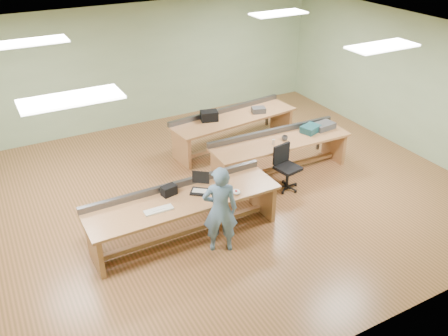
{
  "coord_description": "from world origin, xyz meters",
  "views": [
    {
      "loc": [
        -3.42,
        -7.04,
        5.0
      ],
      "look_at": [
        0.05,
        -0.6,
        0.91
      ],
      "focal_mm": 38.0,
      "sensor_mm": 36.0,
      "label": 1
    }
  ],
  "objects_px": {
    "laptop_base": "(200,192)",
    "parts_bin_teal": "(310,129)",
    "camera_bag": "(169,190)",
    "task_chair": "(286,173)",
    "person": "(220,210)",
    "mug": "(285,138)",
    "workbench_back": "(233,124)",
    "drinks_can": "(273,142)",
    "workbench_front": "(184,207)",
    "workbench_mid": "(280,148)",
    "parts_bin_grey": "(324,126)"
  },
  "relations": [
    {
      "from": "laptop_base",
      "to": "parts_bin_teal",
      "type": "bearing_deg",
      "value": 56.89
    },
    {
      "from": "camera_bag",
      "to": "task_chair",
      "type": "distance_m",
      "value": 2.63
    },
    {
      "from": "laptop_base",
      "to": "parts_bin_teal",
      "type": "height_order",
      "value": "parts_bin_teal"
    },
    {
      "from": "person",
      "to": "mug",
      "type": "xyz_separation_m",
      "value": [
        2.36,
        1.63,
        0.03
      ]
    },
    {
      "from": "camera_bag",
      "to": "parts_bin_teal",
      "type": "relative_size",
      "value": 0.62
    },
    {
      "from": "workbench_back",
      "to": "drinks_can",
      "type": "height_order",
      "value": "workbench_back"
    },
    {
      "from": "parts_bin_teal",
      "to": "workbench_front",
      "type": "bearing_deg",
      "value": -162.49
    },
    {
      "from": "camera_bag",
      "to": "laptop_base",
      "type": "bearing_deg",
      "value": -31.87
    },
    {
      "from": "mug",
      "to": "drinks_can",
      "type": "xyz_separation_m",
      "value": [
        -0.31,
        -0.05,
        0.0
      ]
    },
    {
      "from": "workbench_mid",
      "to": "workbench_back",
      "type": "height_order",
      "value": "same"
    },
    {
      "from": "person",
      "to": "task_chair",
      "type": "height_order",
      "value": "person"
    },
    {
      "from": "camera_bag",
      "to": "parts_bin_grey",
      "type": "relative_size",
      "value": 0.53
    },
    {
      "from": "camera_bag",
      "to": "drinks_can",
      "type": "relative_size",
      "value": 2.33
    },
    {
      "from": "workbench_front",
      "to": "parts_bin_grey",
      "type": "xyz_separation_m",
      "value": [
        3.79,
        1.08,
        0.25
      ]
    },
    {
      "from": "task_chair",
      "to": "workbench_mid",
      "type": "bearing_deg",
      "value": 57.26
    },
    {
      "from": "task_chair",
      "to": "drinks_can",
      "type": "distance_m",
      "value": 0.69
    },
    {
      "from": "mug",
      "to": "task_chair",
      "type": "bearing_deg",
      "value": -120.18
    },
    {
      "from": "laptop_base",
      "to": "drinks_can",
      "type": "distance_m",
      "value": 2.3
    },
    {
      "from": "workbench_back",
      "to": "drinks_can",
      "type": "distance_m",
      "value": 1.65
    },
    {
      "from": "parts_bin_teal",
      "to": "drinks_can",
      "type": "height_order",
      "value": "parts_bin_teal"
    },
    {
      "from": "parts_bin_teal",
      "to": "drinks_can",
      "type": "xyz_separation_m",
      "value": [
        -1.03,
        -0.13,
        -0.02
      ]
    },
    {
      "from": "task_chair",
      "to": "mug",
      "type": "distance_m",
      "value": 0.79
    },
    {
      "from": "workbench_front",
      "to": "task_chair",
      "type": "bearing_deg",
      "value": 10.35
    },
    {
      "from": "workbench_back",
      "to": "camera_bag",
      "type": "relative_size",
      "value": 12.55
    },
    {
      "from": "workbench_front",
      "to": "drinks_can",
      "type": "height_order",
      "value": "workbench_front"
    },
    {
      "from": "workbench_mid",
      "to": "parts_bin_grey",
      "type": "relative_size",
      "value": 6.45
    },
    {
      "from": "camera_bag",
      "to": "parts_bin_teal",
      "type": "xyz_separation_m",
      "value": [
        3.61,
        0.88,
        -0.01
      ]
    },
    {
      "from": "workbench_front",
      "to": "task_chair",
      "type": "relative_size",
      "value": 3.62
    },
    {
      "from": "workbench_mid",
      "to": "parts_bin_teal",
      "type": "xyz_separation_m",
      "value": [
        0.78,
        0.02,
        0.26
      ]
    },
    {
      "from": "person",
      "to": "drinks_can",
      "type": "height_order",
      "value": "person"
    },
    {
      "from": "laptop_base",
      "to": "camera_bag",
      "type": "bearing_deg",
      "value": -162.41
    },
    {
      "from": "person",
      "to": "parts_bin_grey",
      "type": "bearing_deg",
      "value": -129.72
    },
    {
      "from": "camera_bag",
      "to": "workbench_back",
      "type": "bearing_deg",
      "value": 31.45
    },
    {
      "from": "camera_bag",
      "to": "parts_bin_teal",
      "type": "distance_m",
      "value": 3.71
    },
    {
      "from": "laptop_base",
      "to": "parts_bin_grey",
      "type": "xyz_separation_m",
      "value": [
        3.48,
        1.06,
        0.05
      ]
    },
    {
      "from": "camera_bag",
      "to": "mug",
      "type": "xyz_separation_m",
      "value": [
        2.89,
        0.8,
        -0.04
      ]
    },
    {
      "from": "workbench_back",
      "to": "task_chair",
      "type": "bearing_deg",
      "value": -96.55
    },
    {
      "from": "person",
      "to": "camera_bag",
      "type": "height_order",
      "value": "person"
    },
    {
      "from": "camera_bag",
      "to": "parts_bin_teal",
      "type": "bearing_deg",
      "value": 2.44
    },
    {
      "from": "workbench_mid",
      "to": "mug",
      "type": "height_order",
      "value": "workbench_mid"
    },
    {
      "from": "parts_bin_teal",
      "to": "drinks_can",
      "type": "bearing_deg",
      "value": -172.86
    },
    {
      "from": "person",
      "to": "parts_bin_teal",
      "type": "bearing_deg",
      "value": -127.16
    },
    {
      "from": "mug",
      "to": "drinks_can",
      "type": "bearing_deg",
      "value": -170.89
    },
    {
      "from": "mug",
      "to": "workbench_mid",
      "type": "bearing_deg",
      "value": 137.21
    },
    {
      "from": "workbench_front",
      "to": "person",
      "type": "height_order",
      "value": "person"
    },
    {
      "from": "person",
      "to": "parts_bin_teal",
      "type": "distance_m",
      "value": 3.52
    },
    {
      "from": "workbench_back",
      "to": "person",
      "type": "distance_m",
      "value": 3.81
    },
    {
      "from": "drinks_can",
      "to": "workbench_back",
      "type": "bearing_deg",
      "value": 90.14
    },
    {
      "from": "task_chair",
      "to": "drinks_can",
      "type": "height_order",
      "value": "task_chair"
    },
    {
      "from": "task_chair",
      "to": "mug",
      "type": "relative_size",
      "value": 7.35
    }
  ]
}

